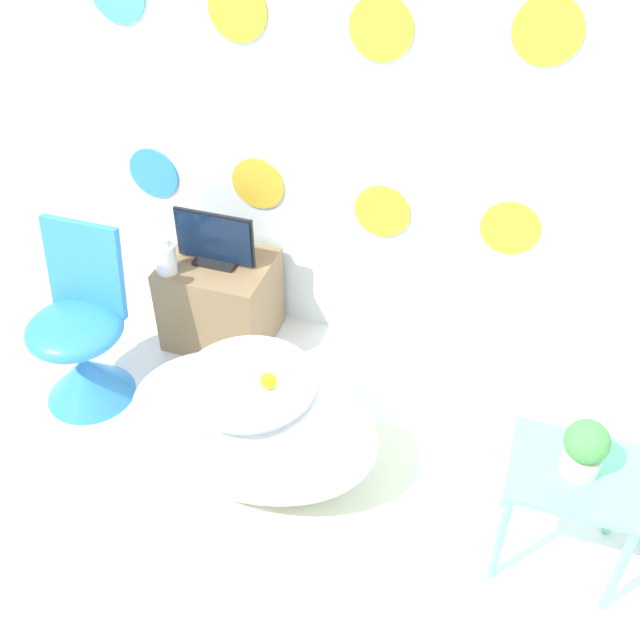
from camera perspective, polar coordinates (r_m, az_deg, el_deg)
ground_plane at (r=2.85m, az=-11.56°, el=-20.61°), size 12.00×12.00×0.00m
wall_back_dotted at (r=3.17m, az=-0.34°, el=18.43°), size 4.21×0.05×2.60m
rug at (r=3.10m, az=-4.43°, el=-12.34°), size 1.15×0.94×0.01m
bathtub at (r=2.97m, az=-5.19°, el=-7.92°), size 1.01×0.63×0.51m
rubber_duck at (r=2.72m, az=-3.98°, el=-4.60°), size 0.06×0.07×0.07m
chair at (r=3.43m, az=-17.65°, el=-2.16°), size 0.42×0.42×0.81m
tv_cabinet at (r=3.63m, az=-7.57°, el=1.52°), size 0.50×0.41×0.44m
tv at (r=3.44m, az=-8.03°, el=5.94°), size 0.38×0.12×0.26m
vase at (r=3.44m, az=-11.71°, el=4.67°), size 0.10×0.10×0.18m
side_table at (r=2.74m, az=18.63°, el=-11.95°), size 0.44×0.37×0.48m
potted_plant_left at (r=2.59m, az=19.54°, el=-9.16°), size 0.15×0.15×0.22m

